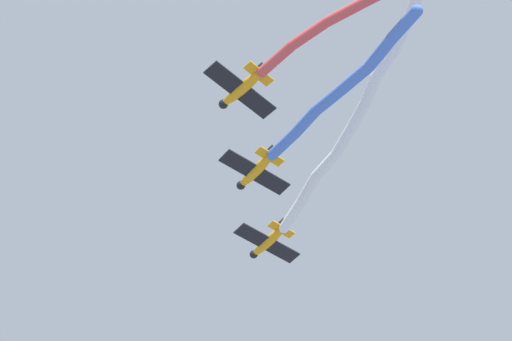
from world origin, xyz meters
TOP-DOWN VIEW (x-y plane):
  - airplane_lead at (3.18, -0.49)m, footprint 6.61×4.92m
  - smoke_trail_lead at (5.60, 15.38)m, footprint 7.23×27.64m
  - airplane_left_wing at (9.10, 5.64)m, footprint 6.59×4.90m
  - smoke_trail_left_wing at (9.26, 17.02)m, footprint 1.96×18.88m
  - airplane_right_wing at (15.04, 11.77)m, footprint 6.72×5.06m
  - smoke_trail_right_wing at (12.00, 23.28)m, footprint 7.23×18.92m

SIDE VIEW (x-z plane):
  - smoke_trail_left_wing at x=9.26m, z-range 58.55..61.23m
  - airplane_lead at x=3.18m, z-range 59.62..61.29m
  - airplane_left_wing at x=9.10m, z-range 59.87..61.54m
  - airplane_right_wing at x=15.04m, z-range 60.12..61.79m
  - smoke_trail_right_wing at x=12.00m, z-range 60.49..62.17m
  - smoke_trail_lead at x=5.60m, z-range 60.22..64.74m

